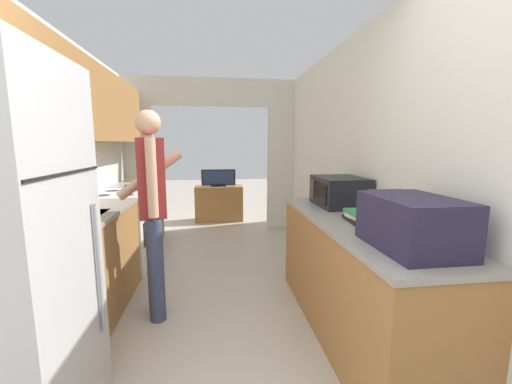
{
  "coord_description": "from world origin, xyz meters",
  "views": [
    {
      "loc": [
        0.03,
        -0.91,
        1.46
      ],
      "look_at": [
        0.46,
        2.31,
        0.96
      ],
      "focal_mm": 22.0,
      "sensor_mm": 36.0,
      "label": 1
    }
  ],
  "objects_px": {
    "tv_cabinet": "(219,203)",
    "microwave": "(339,191)",
    "book_stack": "(362,217)",
    "suitcase": "(412,223)",
    "television": "(219,178)",
    "range_oven": "(121,230)",
    "person": "(152,209)",
    "knife": "(127,185)"
  },
  "relations": [
    {
      "from": "suitcase",
      "to": "knife",
      "type": "bearing_deg",
      "value": 127.76
    },
    {
      "from": "microwave",
      "to": "book_stack",
      "type": "relative_size",
      "value": 1.76
    },
    {
      "from": "microwave",
      "to": "knife",
      "type": "distance_m",
      "value": 2.83
    },
    {
      "from": "television",
      "to": "suitcase",
      "type": "bearing_deg",
      "value": -77.57
    },
    {
      "from": "range_oven",
      "to": "suitcase",
      "type": "relative_size",
      "value": 1.83
    },
    {
      "from": "range_oven",
      "to": "microwave",
      "type": "xyz_separation_m",
      "value": [
        2.23,
        -1.06,
        0.57
      ]
    },
    {
      "from": "tv_cabinet",
      "to": "range_oven",
      "type": "bearing_deg",
      "value": -118.39
    },
    {
      "from": "suitcase",
      "to": "television",
      "type": "relative_size",
      "value": 0.9
    },
    {
      "from": "microwave",
      "to": "tv_cabinet",
      "type": "relative_size",
      "value": 0.6
    },
    {
      "from": "person",
      "to": "knife",
      "type": "relative_size",
      "value": 5.04
    },
    {
      "from": "person",
      "to": "microwave",
      "type": "relative_size",
      "value": 3.21
    },
    {
      "from": "tv_cabinet",
      "to": "television",
      "type": "height_order",
      "value": "television"
    },
    {
      "from": "microwave",
      "to": "television",
      "type": "xyz_separation_m",
      "value": [
        -1.05,
        3.2,
        -0.21
      ]
    },
    {
      "from": "person",
      "to": "tv_cabinet",
      "type": "relative_size",
      "value": 1.93
    },
    {
      "from": "microwave",
      "to": "book_stack",
      "type": "distance_m",
      "value": 0.61
    },
    {
      "from": "suitcase",
      "to": "tv_cabinet",
      "type": "distance_m",
      "value": 4.59
    },
    {
      "from": "book_stack",
      "to": "tv_cabinet",
      "type": "bearing_deg",
      "value": 104.31
    },
    {
      "from": "suitcase",
      "to": "book_stack",
      "type": "relative_size",
      "value": 1.86
    },
    {
      "from": "range_oven",
      "to": "television",
      "type": "xyz_separation_m",
      "value": [
        1.18,
        2.14,
        0.36
      ]
    },
    {
      "from": "person",
      "to": "knife",
      "type": "bearing_deg",
      "value": 7.07
    },
    {
      "from": "suitcase",
      "to": "book_stack",
      "type": "bearing_deg",
      "value": 88.75
    },
    {
      "from": "microwave",
      "to": "knife",
      "type": "xyz_separation_m",
      "value": [
        -2.29,
        1.66,
        -0.12
      ]
    },
    {
      "from": "television",
      "to": "range_oven",
      "type": "bearing_deg",
      "value": -118.86
    },
    {
      "from": "book_stack",
      "to": "tv_cabinet",
      "type": "distance_m",
      "value": 4.01
    },
    {
      "from": "suitcase",
      "to": "microwave",
      "type": "bearing_deg",
      "value": 86.11
    },
    {
      "from": "microwave",
      "to": "book_stack",
      "type": "bearing_deg",
      "value": -96.44
    },
    {
      "from": "tv_cabinet",
      "to": "microwave",
      "type": "bearing_deg",
      "value": -72.08
    },
    {
      "from": "microwave",
      "to": "television",
      "type": "height_order",
      "value": "microwave"
    },
    {
      "from": "person",
      "to": "knife",
      "type": "distance_m",
      "value": 1.87
    },
    {
      "from": "tv_cabinet",
      "to": "television",
      "type": "relative_size",
      "value": 1.41
    },
    {
      "from": "book_stack",
      "to": "knife",
      "type": "relative_size",
      "value": 0.89
    },
    {
      "from": "range_oven",
      "to": "book_stack",
      "type": "relative_size",
      "value": 3.41
    },
    {
      "from": "book_stack",
      "to": "microwave",
      "type": "bearing_deg",
      "value": 83.56
    },
    {
      "from": "range_oven",
      "to": "microwave",
      "type": "relative_size",
      "value": 1.93
    },
    {
      "from": "microwave",
      "to": "range_oven",
      "type": "bearing_deg",
      "value": 154.61
    },
    {
      "from": "microwave",
      "to": "person",
      "type": "bearing_deg",
      "value": -176.72
    },
    {
      "from": "suitcase",
      "to": "knife",
      "type": "relative_size",
      "value": 1.66
    },
    {
      "from": "person",
      "to": "book_stack",
      "type": "distance_m",
      "value": 1.65
    },
    {
      "from": "book_stack",
      "to": "knife",
      "type": "xyz_separation_m",
      "value": [
        -2.22,
        2.26,
        -0.03
      ]
    },
    {
      "from": "range_oven",
      "to": "book_stack",
      "type": "bearing_deg",
      "value": -37.53
    },
    {
      "from": "television",
      "to": "knife",
      "type": "distance_m",
      "value": 1.98
    },
    {
      "from": "television",
      "to": "knife",
      "type": "height_order",
      "value": "television"
    }
  ]
}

